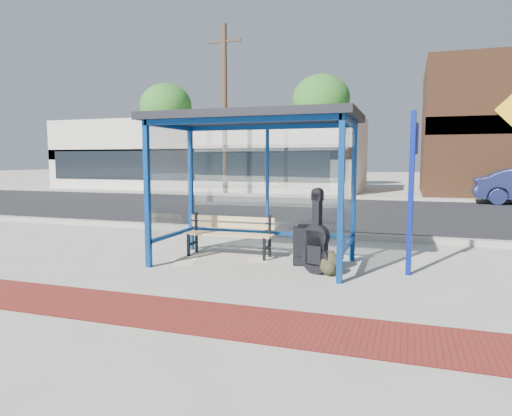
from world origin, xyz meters
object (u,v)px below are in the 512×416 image
(bench, at_px, (230,232))
(suitcase, at_px, (305,246))
(backpack, at_px, (330,264))
(guitar_bag, at_px, (317,244))

(bench, height_order, suitcase, bench)
(suitcase, xyz_separation_m, backpack, (0.48, -0.54, -0.14))
(suitcase, distance_m, backpack, 0.74)
(bench, height_order, guitar_bag, guitar_bag)
(guitar_bag, relative_size, backpack, 3.33)
(guitar_bag, distance_m, backpack, 0.34)
(backpack, bearing_deg, guitar_bag, 154.99)
(guitar_bag, bearing_deg, backpack, 5.53)
(guitar_bag, bearing_deg, suitcase, 139.32)
(backpack, bearing_deg, suitcase, 120.81)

